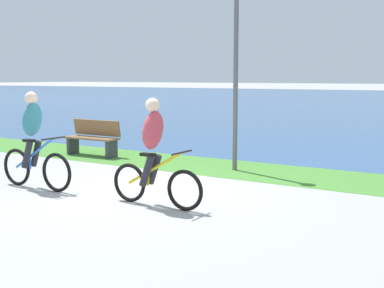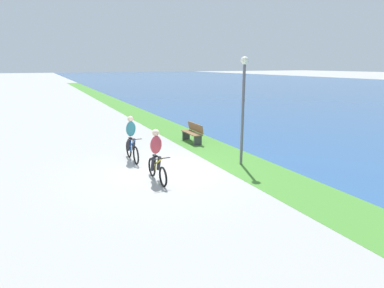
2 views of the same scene
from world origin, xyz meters
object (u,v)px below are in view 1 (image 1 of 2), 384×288
Objects in this scene: bench_near_path at (93,138)px; cyclist_lead at (154,152)px; cyclist_trailing at (34,141)px; lamppost_tall at (236,50)px.

cyclist_lead is at bearing -37.49° from bench_near_path.
cyclist_trailing reaches higher than cyclist_lead.
cyclist_trailing is 4.46m from lamppost_tall.
cyclist_trailing is at bearing -62.57° from bench_near_path.
cyclist_trailing is 0.45× the size of lamppost_tall.
cyclist_trailing is 1.15× the size of bench_near_path.
bench_near_path is at bearing 142.51° from cyclist_lead.
cyclist_trailing is at bearing -177.59° from cyclist_lead.
cyclist_trailing is 3.87m from bench_near_path.
lamppost_tall is (2.18, 3.50, 1.68)m from cyclist_trailing.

